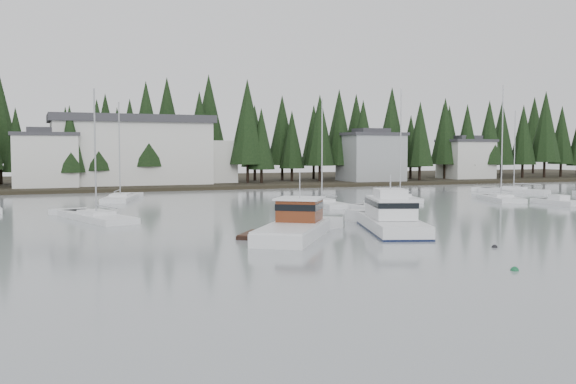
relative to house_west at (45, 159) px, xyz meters
name	(u,v)px	position (x,y,z in m)	size (l,w,h in m)	color
ground	(530,284)	(18.00, -79.00, -4.65)	(260.00, 260.00, 0.00)	gray
far_shore_land	(148,182)	(18.00, 18.00, -4.65)	(240.00, 54.00, 1.00)	black
conifer_treeline	(159,185)	(18.00, 7.00, -4.65)	(200.00, 22.00, 20.00)	black
house_west	(45,159)	(0.00, 0.00, 0.00)	(9.54, 7.42, 8.75)	silver
house_east_a	(371,156)	(54.00, -1.00, 0.25)	(10.60, 8.48, 9.25)	#999EA0
house_east_b	(466,158)	(76.00, 1.00, -0.25)	(9.54, 7.42, 8.25)	silver
harbor_inn	(144,151)	(15.04, 3.34, 1.12)	(29.50, 11.50, 10.90)	silver
lobster_boat_brown	(293,229)	(14.19, -61.13, -4.09)	(8.50, 10.12, 4.96)	silver
cabin_cruiser_center	(391,221)	(22.06, -60.68, -3.95)	(6.87, 11.47, 4.71)	silver
sailboat_0	(514,192)	(60.80, -29.51, -4.59)	(6.14, 9.67, 11.98)	silver
sailboat_1	(120,200)	(7.69, -23.45, -4.60)	(5.70, 10.38, 12.04)	silver
sailboat_2	(400,199)	(38.55, -35.47, -4.59)	(5.68, 10.88, 13.65)	silver
sailboat_5	(96,219)	(2.95, -44.78, -4.60)	(5.82, 11.25, 11.57)	silver
sailboat_7	(322,205)	(26.48, -39.37, -4.59)	(2.64, 9.37, 11.85)	silver
sailboat_8	(501,200)	(48.77, -41.02, -4.57)	(5.50, 8.75, 13.93)	silver
runabout_1	(375,210)	(28.55, -47.00, -4.52)	(2.76, 5.29, 1.42)	silver
runabout_2	(559,203)	(51.04, -47.55, -4.52)	(2.31, 5.33, 1.42)	silver
mooring_buoy_green	(515,271)	(19.52, -76.34, -4.65)	(0.41, 0.41, 0.41)	#145933
mooring_buoy_dark	(495,247)	(23.66, -69.95, -4.65)	(0.35, 0.35, 0.35)	black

